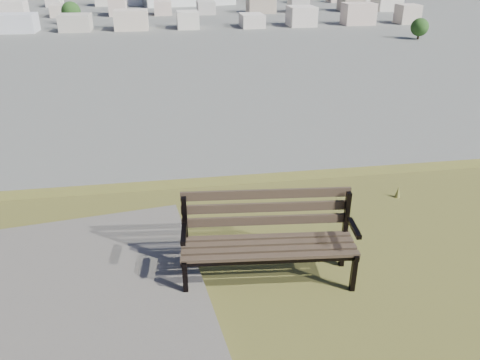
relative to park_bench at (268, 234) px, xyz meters
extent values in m
cube|color=#3F3024|center=(-0.03, -0.30, -0.10)|extent=(1.89, 0.26, 0.04)
cube|color=#3F3024|center=(-0.02, -0.17, -0.10)|extent=(1.89, 0.26, 0.04)
cube|color=#3F3024|center=(0.00, -0.05, -0.10)|extent=(1.89, 0.26, 0.04)
cube|color=#3F3024|center=(0.01, 0.08, -0.10)|extent=(1.89, 0.26, 0.04)
cube|color=#3F3024|center=(0.01, 0.16, 0.07)|extent=(1.88, 0.21, 0.10)
cube|color=#3F3024|center=(0.02, 0.19, 0.22)|extent=(1.88, 0.21, 0.10)
cube|color=#3F3024|center=(0.02, 0.22, 0.38)|extent=(1.88, 0.21, 0.10)
cube|color=black|center=(-0.93, -0.23, -0.33)|extent=(0.06, 0.07, 0.46)
cube|color=black|center=(-0.89, 0.21, -0.07)|extent=(0.06, 0.07, 0.96)
cube|color=black|center=(-0.91, -0.03, -0.13)|extent=(0.10, 0.53, 0.05)
cube|color=black|center=(-0.91, -0.08, 0.14)|extent=(0.09, 0.38, 0.05)
cube|color=black|center=(0.87, -0.40, -0.33)|extent=(0.06, 0.07, 0.46)
cube|color=black|center=(0.91, 0.05, -0.07)|extent=(0.06, 0.07, 0.96)
cube|color=black|center=(0.89, -0.19, -0.13)|extent=(0.10, 0.53, 0.05)
cube|color=black|center=(0.88, -0.24, 0.14)|extent=(0.09, 0.38, 0.05)
cube|color=black|center=(-0.03, -0.31, -0.14)|extent=(1.88, 0.21, 0.04)
cube|color=black|center=(0.01, 0.09, -0.14)|extent=(1.88, 0.21, 0.04)
cube|color=#646157|center=(-2.20, -0.70, -0.52)|extent=(3.63, 4.76, 0.09)
cone|color=brown|center=(2.34, 1.55, -0.47)|extent=(0.08, 0.08, 0.18)
cube|color=beige|center=(-60.06, 198.35, -22.06)|extent=(11.00, 11.00, 7.00)
cube|color=#B1A797|center=(-36.06, 198.35, -22.06)|extent=(11.00, 11.00, 7.00)
cube|color=#C6AE9D|center=(-12.06, 198.35, -22.06)|extent=(11.00, 11.00, 7.00)
cube|color=silver|center=(11.94, 198.35, -22.06)|extent=(11.00, 11.00, 7.00)
cube|color=beige|center=(35.94, 198.35, -22.06)|extent=(11.00, 11.00, 7.00)
cube|color=tan|center=(59.94, 198.35, -22.06)|extent=(11.00, 11.00, 7.00)
cube|color=beige|center=(83.94, 198.35, -22.06)|extent=(11.00, 11.00, 7.00)
cube|color=#B1AAA0|center=(107.94, 198.35, -22.06)|extent=(11.00, 11.00, 7.00)
cube|color=#C6AE9D|center=(-72.06, 248.35, -22.06)|extent=(11.00, 11.00, 7.00)
cube|color=silver|center=(-48.06, 248.35, -22.06)|extent=(11.00, 11.00, 7.00)
cube|color=beige|center=(-24.06, 248.35, -22.06)|extent=(11.00, 11.00, 7.00)
cube|color=tan|center=(-0.06, 248.35, -22.06)|extent=(11.00, 11.00, 7.00)
cube|color=beige|center=(23.94, 248.35, -22.06)|extent=(11.00, 11.00, 7.00)
cube|color=#B1AAA0|center=(47.94, 248.35, -22.06)|extent=(11.00, 11.00, 7.00)
cube|color=beige|center=(71.94, 248.35, -22.06)|extent=(11.00, 11.00, 7.00)
cube|color=#B1A797|center=(95.94, 248.35, -22.06)|extent=(11.00, 11.00, 7.00)
cube|color=#C6AE9D|center=(119.94, 248.35, -22.06)|extent=(11.00, 11.00, 7.00)
cube|color=tan|center=(-84.06, 298.35, -22.06)|extent=(11.00, 11.00, 7.00)
cube|color=beige|center=(-60.06, 298.35, -22.06)|extent=(11.00, 11.00, 7.00)
cylinder|color=#2E2317|center=(89.94, 158.35, -24.51)|extent=(0.80, 0.80, 2.10)
sphere|color=black|center=(89.94, 158.35, -21.36)|extent=(6.30, 6.30, 6.30)
cylinder|color=#2E2317|center=(-40.06, 218.35, -24.21)|extent=(0.80, 0.80, 2.70)
sphere|color=black|center=(-40.06, 218.35, -20.16)|extent=(8.10, 8.10, 8.10)
cylinder|color=#2E2317|center=(129.94, 278.35, -24.58)|extent=(0.80, 0.80, 1.95)
cylinder|color=#2E2317|center=(39.94, 298.35, -24.51)|extent=(0.80, 0.80, 2.10)
camera|label=1|loc=(-0.97, -4.24, 2.77)|focal=35.00mm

